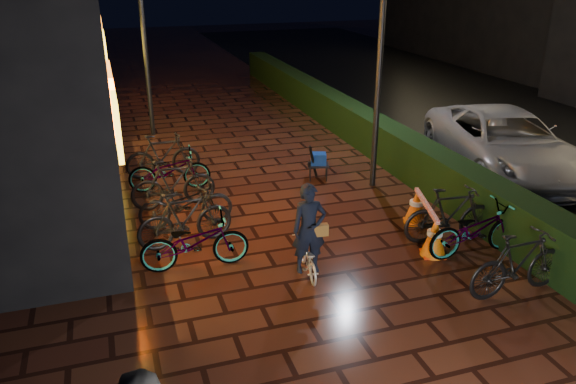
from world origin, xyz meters
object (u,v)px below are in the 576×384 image
object	(u,v)px
cyclist	(308,242)
traffic_barrier	(425,220)
van	(504,142)
cart_assembly	(318,160)

from	to	relation	value
cyclist	traffic_barrier	xyz separation A→B (m)	(2.57, 0.60, -0.25)
van	cart_assembly	distance (m)	4.65
cyclist	traffic_barrier	distance (m)	2.65
van	cart_assembly	xyz separation A→B (m)	(-4.55, 0.93, -0.28)
cyclist	traffic_barrier	size ratio (longest dim) A/B	0.92
van	traffic_barrier	bearing A→B (deg)	-132.10
traffic_barrier	cart_assembly	bearing A→B (deg)	102.91
cyclist	cart_assembly	world-z (taller)	cyclist
van	traffic_barrier	world-z (taller)	van
van	traffic_barrier	size ratio (longest dim) A/B	3.05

